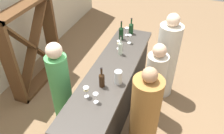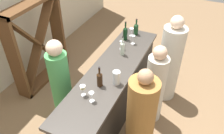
{
  "view_description": "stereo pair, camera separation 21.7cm",
  "coord_description": "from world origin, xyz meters",
  "px_view_note": "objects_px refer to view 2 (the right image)",
  "views": [
    {
      "loc": [
        -2.51,
        -0.92,
        3.1
      ],
      "look_at": [
        0.0,
        0.0,
        1.03
      ],
      "focal_mm": 37.12,
      "sensor_mm": 36.0,
      "label": 1
    },
    {
      "loc": [
        -2.42,
        -1.12,
        3.1
      ],
      "look_at": [
        0.0,
        0.0,
        1.03
      ],
      "focal_mm": 37.12,
      "sensor_mm": 36.0,
      "label": 2
    }
  ],
  "objects_px": {
    "wine_glass_near_center": "(133,38)",
    "water_pitcher": "(116,78)",
    "wine_bottle_second_right_olive_green": "(136,29)",
    "wine_glass_far_left": "(131,31)",
    "wine_rack": "(38,44)",
    "wine_bottle_second_left_clear_pale": "(122,48)",
    "wine_bottle_center_dark_green": "(125,33)",
    "person_server_behind": "(61,86)",
    "wine_glass_far_center": "(83,89)",
    "wine_glass_near_left": "(92,95)",
    "person_left_guest": "(155,87)",
    "wine_glass_near_right": "(122,44)",
    "person_right_guest": "(170,63)",
    "wine_bottle_leftmost_amber_brown": "(100,79)",
    "person_center_guest": "(141,118)"
  },
  "relations": [
    {
      "from": "wine_glass_near_left",
      "to": "person_center_guest",
      "type": "height_order",
      "value": "person_center_guest"
    },
    {
      "from": "wine_glass_near_center",
      "to": "wine_glass_near_right",
      "type": "relative_size",
      "value": 1.04
    },
    {
      "from": "wine_rack",
      "to": "person_server_behind",
      "type": "relative_size",
      "value": 1.07
    },
    {
      "from": "wine_bottle_second_right_olive_green",
      "to": "wine_glass_near_center",
      "type": "relative_size",
      "value": 1.92
    },
    {
      "from": "person_server_behind",
      "to": "wine_glass_far_center",
      "type": "bearing_deg",
      "value": -32.67
    },
    {
      "from": "wine_rack",
      "to": "wine_glass_near_left",
      "type": "distance_m",
      "value": 1.98
    },
    {
      "from": "wine_bottle_second_right_olive_green",
      "to": "wine_glass_far_left",
      "type": "distance_m",
      "value": 0.1
    },
    {
      "from": "wine_bottle_second_right_olive_green",
      "to": "wine_glass_far_center",
      "type": "distance_m",
      "value": 1.76
    },
    {
      "from": "wine_glass_far_center",
      "to": "wine_glass_near_left",
      "type": "bearing_deg",
      "value": -107.58
    },
    {
      "from": "wine_bottle_second_left_clear_pale",
      "to": "water_pitcher",
      "type": "relative_size",
      "value": 1.62
    },
    {
      "from": "wine_bottle_second_right_olive_green",
      "to": "wine_glass_far_center",
      "type": "xyz_separation_m",
      "value": [
        -1.76,
        0.07,
        -0.0
      ]
    },
    {
      "from": "wine_glass_near_left",
      "to": "wine_glass_near_center",
      "type": "height_order",
      "value": "wine_glass_near_center"
    },
    {
      "from": "wine_bottle_center_dark_green",
      "to": "wine_glass_far_center",
      "type": "distance_m",
      "value": 1.51
    },
    {
      "from": "wine_bottle_center_dark_green",
      "to": "person_center_guest",
      "type": "relative_size",
      "value": 0.23
    },
    {
      "from": "wine_rack",
      "to": "wine_bottle_second_left_clear_pale",
      "type": "height_order",
      "value": "wine_rack"
    },
    {
      "from": "wine_glass_near_right",
      "to": "wine_glass_far_left",
      "type": "distance_m",
      "value": 0.48
    },
    {
      "from": "wine_bottle_leftmost_amber_brown",
      "to": "water_pitcher",
      "type": "distance_m",
      "value": 0.23
    },
    {
      "from": "wine_glass_near_center",
      "to": "water_pitcher",
      "type": "relative_size",
      "value": 0.77
    },
    {
      "from": "wine_glass_far_center",
      "to": "person_left_guest",
      "type": "xyz_separation_m",
      "value": [
        0.87,
        -0.73,
        -0.43
      ]
    },
    {
      "from": "wine_glass_near_left",
      "to": "person_server_behind",
      "type": "bearing_deg",
      "value": 67.65
    },
    {
      "from": "wine_glass_far_center",
      "to": "wine_rack",
      "type": "bearing_deg",
      "value": 58.34
    },
    {
      "from": "wine_glass_near_right",
      "to": "person_right_guest",
      "type": "xyz_separation_m",
      "value": [
        0.29,
        -0.77,
        -0.34
      ]
    },
    {
      "from": "wine_bottle_second_right_olive_green",
      "to": "wine_glass_far_left",
      "type": "relative_size",
      "value": 2.04
    },
    {
      "from": "wine_bottle_second_right_olive_green",
      "to": "water_pitcher",
      "type": "relative_size",
      "value": 1.48
    },
    {
      "from": "wine_glass_near_right",
      "to": "wine_glass_far_center",
      "type": "bearing_deg",
      "value": 178.7
    },
    {
      "from": "wine_rack",
      "to": "wine_bottle_second_left_clear_pale",
      "type": "distance_m",
      "value": 1.66
    },
    {
      "from": "wine_bottle_center_dark_green",
      "to": "wine_glass_near_center",
      "type": "distance_m",
      "value": 0.19
    },
    {
      "from": "wine_bottle_center_dark_green",
      "to": "person_server_behind",
      "type": "relative_size",
      "value": 0.23
    },
    {
      "from": "wine_bottle_leftmost_amber_brown",
      "to": "wine_glass_far_center",
      "type": "xyz_separation_m",
      "value": [
        -0.25,
        0.11,
        -0.01
      ]
    },
    {
      "from": "person_center_guest",
      "to": "water_pitcher",
      "type": "bearing_deg",
      "value": -33.65
    },
    {
      "from": "wine_glass_near_center",
      "to": "person_server_behind",
      "type": "distance_m",
      "value": 1.43
    },
    {
      "from": "wine_bottle_leftmost_amber_brown",
      "to": "wine_bottle_second_left_clear_pale",
      "type": "xyz_separation_m",
      "value": [
        0.81,
        0.01,
        0.01
      ]
    },
    {
      "from": "wine_bottle_second_left_clear_pale",
      "to": "person_right_guest",
      "type": "distance_m",
      "value": 0.9
    },
    {
      "from": "wine_bottle_second_right_olive_green",
      "to": "wine_glass_near_center",
      "type": "bearing_deg",
      "value": -168.22
    },
    {
      "from": "wine_bottle_second_left_clear_pale",
      "to": "wine_glass_near_left",
      "type": "distance_m",
      "value": 1.11
    },
    {
      "from": "wine_bottle_second_right_olive_green",
      "to": "person_left_guest",
      "type": "height_order",
      "value": "person_left_guest"
    },
    {
      "from": "wine_rack",
      "to": "wine_bottle_second_right_olive_green",
      "type": "relative_size",
      "value": 5.37
    },
    {
      "from": "wine_bottle_second_left_clear_pale",
      "to": "wine_glass_far_center",
      "type": "height_order",
      "value": "wine_bottle_second_left_clear_pale"
    },
    {
      "from": "wine_glass_near_left",
      "to": "wine_glass_near_center",
      "type": "xyz_separation_m",
      "value": [
        1.48,
        0.01,
        0.01
      ]
    },
    {
      "from": "wine_bottle_second_left_clear_pale",
      "to": "wine_glass_near_center",
      "type": "relative_size",
      "value": 2.1
    },
    {
      "from": "wine_glass_far_left",
      "to": "water_pitcher",
      "type": "height_order",
      "value": "water_pitcher"
    },
    {
      "from": "wine_rack",
      "to": "person_server_behind",
      "type": "xyz_separation_m",
      "value": [
        -0.7,
        -0.98,
        -0.09
      ]
    },
    {
      "from": "wine_glass_far_center",
      "to": "water_pitcher",
      "type": "relative_size",
      "value": 0.78
    },
    {
      "from": "wine_glass_near_right",
      "to": "wine_glass_far_left",
      "type": "bearing_deg",
      "value": 1.36
    },
    {
      "from": "wine_glass_near_center",
      "to": "person_left_guest",
      "type": "relative_size",
      "value": 0.11
    },
    {
      "from": "water_pitcher",
      "to": "person_center_guest",
      "type": "distance_m",
      "value": 0.63
    },
    {
      "from": "wine_rack",
      "to": "wine_glass_near_right",
      "type": "height_order",
      "value": "wine_rack"
    },
    {
      "from": "water_pitcher",
      "to": "person_center_guest",
      "type": "relative_size",
      "value": 0.14
    },
    {
      "from": "wine_bottle_center_dark_green",
      "to": "wine_bottle_second_left_clear_pale",
      "type": "bearing_deg",
      "value": -163.19
    },
    {
      "from": "wine_bottle_second_right_olive_green",
      "to": "person_right_guest",
      "type": "xyz_separation_m",
      "value": [
        -0.27,
        -0.73,
        -0.35
      ]
    }
  ]
}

